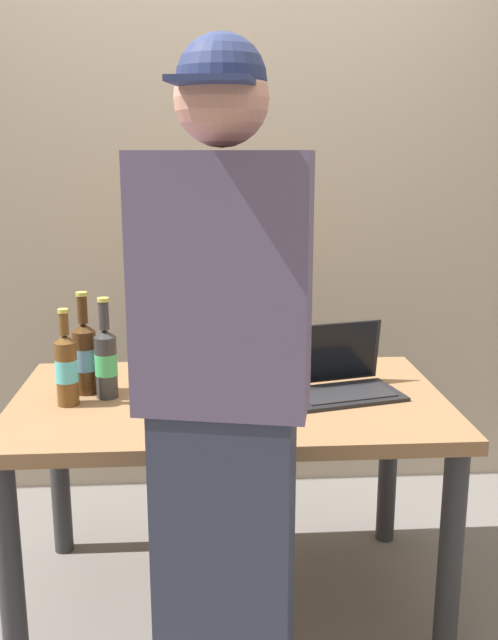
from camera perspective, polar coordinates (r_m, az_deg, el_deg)
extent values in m
plane|color=slate|center=(2.59, -1.51, -21.60)|extent=(8.00, 8.00, 0.00)
cube|color=olive|center=(2.26, -1.62, -6.74)|extent=(1.37, 0.81, 0.04)
cylinder|color=#2D2D30|center=(2.18, -18.79, -18.99)|extent=(0.07, 0.07, 0.69)
cylinder|color=#2D2D30|center=(2.23, 16.01, -18.07)|extent=(0.07, 0.07, 0.69)
cylinder|color=#2D2D30|center=(2.77, -15.15, -11.44)|extent=(0.07, 0.07, 0.69)
cylinder|color=#2D2D30|center=(2.81, 11.23, -10.89)|extent=(0.07, 0.07, 0.69)
cube|color=black|center=(2.27, 7.78, -6.02)|extent=(0.39, 0.29, 0.01)
cube|color=#232326|center=(2.26, 7.97, -5.96)|extent=(0.32, 0.19, 0.00)
cube|color=black|center=(2.34, 6.63, -2.63)|extent=(0.35, 0.11, 0.20)
cube|color=black|center=(2.34, 6.67, -2.66)|extent=(0.32, 0.10, 0.19)
cylinder|color=#333333|center=(2.26, -11.50, -3.77)|extent=(0.07, 0.07, 0.20)
cone|color=#333333|center=(2.23, -11.63, -1.05)|extent=(0.07, 0.07, 0.02)
cylinder|color=#333333|center=(2.22, -11.69, 0.36)|extent=(0.03, 0.03, 0.09)
cylinder|color=#BFB74C|center=(2.21, -11.76, 1.63)|extent=(0.04, 0.04, 0.01)
cylinder|color=#46BC6B|center=(2.26, -11.51, -3.53)|extent=(0.07, 0.07, 0.07)
cylinder|color=#472B14|center=(2.32, -13.14, -3.34)|extent=(0.07, 0.07, 0.21)
cone|color=#472B14|center=(2.29, -13.29, -0.56)|extent=(0.07, 0.07, 0.03)
cylinder|color=#472B14|center=(2.28, -13.37, 0.83)|extent=(0.03, 0.03, 0.09)
cylinder|color=#BFB74C|center=(2.27, -13.43, 2.07)|extent=(0.04, 0.04, 0.01)
cylinder|color=#668FBC|center=(2.32, -13.15, -3.10)|extent=(0.08, 0.08, 0.07)
cylinder|color=brown|center=(2.22, -14.55, -4.23)|extent=(0.07, 0.07, 0.20)
cone|color=brown|center=(2.19, -14.72, -1.46)|extent=(0.07, 0.07, 0.02)
cylinder|color=brown|center=(2.18, -14.79, -0.30)|extent=(0.03, 0.03, 0.07)
cylinder|color=#BFB74C|center=(2.17, -14.85, 0.73)|extent=(0.03, 0.03, 0.01)
cylinder|color=#54C5CF|center=(2.22, -14.56, -3.99)|extent=(0.07, 0.07, 0.07)
cube|color=#2D3347|center=(1.83, -1.90, -20.64)|extent=(0.35, 0.26, 0.92)
cube|color=#594C6B|center=(1.54, -2.11, 2.97)|extent=(0.42, 0.28, 0.57)
sphere|color=tan|center=(1.52, -2.24, 17.53)|extent=(0.20, 0.20, 0.20)
sphere|color=navy|center=(1.52, -2.25, 18.84)|extent=(0.19, 0.19, 0.19)
cube|color=navy|center=(1.41, -3.13, 18.87)|extent=(0.18, 0.14, 0.01)
cube|color=tan|center=(3.06, -2.39, 9.90)|extent=(6.00, 0.10, 2.60)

